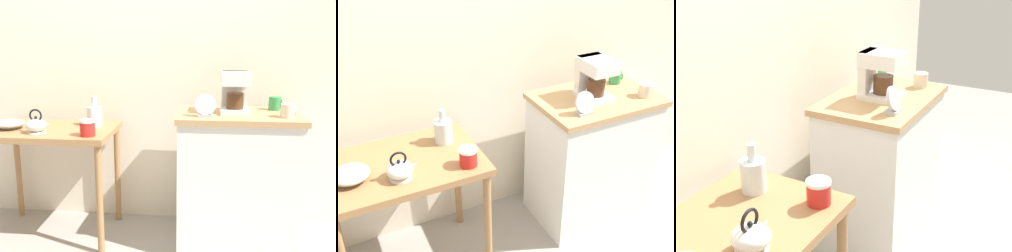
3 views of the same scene
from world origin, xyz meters
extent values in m
plane|color=gray|center=(0.00, 0.00, 0.00)|extent=(8.00, 8.00, 0.00)
cube|color=beige|center=(0.10, 0.40, 1.40)|extent=(4.40, 0.10, 2.80)
cube|color=#9E7044|center=(-0.60, 0.00, 0.76)|extent=(0.87, 0.58, 0.04)
cylinder|color=#9E7044|center=(-0.21, -0.25, 0.37)|extent=(0.04, 0.04, 0.74)
cylinder|color=#9E7044|center=(-1.00, 0.25, 0.37)|extent=(0.04, 0.04, 0.74)
cylinder|color=#9E7044|center=(-0.21, 0.25, 0.37)|extent=(0.04, 0.04, 0.74)
cube|color=white|center=(0.66, -0.03, 0.44)|extent=(0.75, 0.50, 0.88)
cube|color=tan|center=(0.66, -0.03, 0.90)|extent=(0.78, 0.53, 0.04)
cylinder|color=#9E998C|center=(-0.87, -0.04, 0.78)|extent=(0.09, 0.09, 0.01)
ellipsoid|color=#9E998C|center=(-0.87, -0.04, 0.81)|extent=(0.20, 0.20, 0.05)
cylinder|color=white|center=(-0.64, -0.14, 0.78)|extent=(0.12, 0.12, 0.01)
ellipsoid|color=white|center=(-0.64, -0.14, 0.83)|extent=(0.14, 0.14, 0.08)
cone|color=white|center=(-0.57, -0.14, 0.83)|extent=(0.07, 0.03, 0.05)
sphere|color=black|center=(-0.64, -0.14, 0.88)|extent=(0.02, 0.02, 0.02)
torus|color=black|center=(-0.64, -0.14, 0.89)|extent=(0.09, 0.01, 0.09)
cylinder|color=silver|center=(-0.32, 0.10, 0.85)|extent=(0.10, 0.10, 0.14)
cylinder|color=silver|center=(-0.32, 0.10, 0.95)|extent=(0.04, 0.04, 0.07)
cylinder|color=red|center=(-0.28, -0.19, 0.82)|extent=(0.10, 0.10, 0.09)
cylinder|color=white|center=(-0.28, -0.19, 0.87)|extent=(0.10, 0.10, 0.01)
cube|color=white|center=(0.63, -0.04, 0.93)|extent=(0.18, 0.22, 0.03)
cube|color=white|center=(0.63, 0.05, 1.05)|extent=(0.16, 0.05, 0.26)
cube|color=white|center=(0.63, -0.04, 1.14)|extent=(0.18, 0.22, 0.08)
cylinder|color=#4C2D19|center=(0.63, -0.05, 1.00)|extent=(0.11, 0.11, 0.10)
cylinder|color=#338C4C|center=(0.90, 0.10, 0.96)|extent=(0.08, 0.08, 0.09)
torus|color=#338C4C|center=(0.95, 0.10, 0.96)|extent=(0.01, 0.06, 0.06)
cylinder|color=beige|center=(0.94, -0.16, 0.96)|extent=(0.08, 0.08, 0.08)
torus|color=beige|center=(0.99, -0.16, 0.96)|extent=(0.01, 0.06, 0.06)
cube|color=#B2B5BA|center=(0.45, -0.19, 0.92)|extent=(0.09, 0.06, 0.02)
cylinder|color=#B2B5BA|center=(0.45, -0.19, 0.99)|extent=(0.13, 0.06, 0.13)
cylinder|color=black|center=(0.45, -0.19, 0.99)|extent=(0.11, 0.04, 0.11)
camera|label=1|loc=(0.47, -2.50, 1.37)|focal=41.67mm
camera|label=2|loc=(-0.95, -1.98, 2.09)|focal=45.91mm
camera|label=3|loc=(-1.63, -1.03, 1.76)|focal=50.19mm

